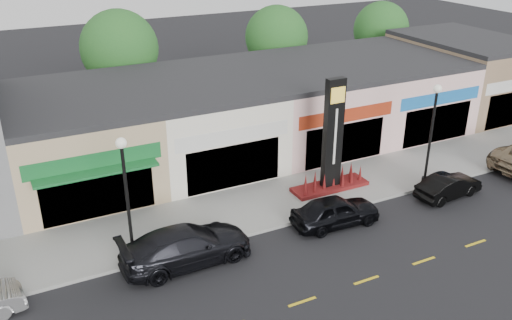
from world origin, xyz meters
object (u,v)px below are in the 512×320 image
object	(u,v)px
lamp_west_near	(126,188)
car_black_conv	(448,186)
lamp_east_near	(432,125)
car_dark_sedan	(186,246)
pylon_sign	(332,151)
car_black_sedan	(335,211)

from	to	relation	value
lamp_west_near	car_black_conv	distance (m)	16.42
lamp_east_near	car_dark_sedan	size ratio (longest dim) A/B	0.98
lamp_west_near	pylon_sign	bearing A→B (deg)	8.77
lamp_west_near	car_dark_sedan	xyz separation A→B (m)	(2.00, -1.09, -2.67)
car_dark_sedan	car_black_conv	world-z (taller)	car_dark_sedan
lamp_west_near	car_dark_sedan	world-z (taller)	lamp_west_near
pylon_sign	lamp_west_near	bearing A→B (deg)	-171.23
lamp_west_near	car_black_conv	bearing A→B (deg)	-5.73
lamp_east_near	car_black_conv	world-z (taller)	lamp_east_near
lamp_east_near	car_black_sedan	xyz separation A→B (m)	(-6.72, -1.33, -2.75)
pylon_sign	car_dark_sedan	xyz separation A→B (m)	(-9.00, -2.79, -1.47)
lamp_east_near	pylon_sign	xyz separation A→B (m)	(-5.00, 1.70, -1.20)
pylon_sign	car_dark_sedan	distance (m)	9.54
car_black_sedan	lamp_west_near	bearing A→B (deg)	85.02
pylon_sign	car_black_sedan	world-z (taller)	pylon_sign
lamp_west_near	lamp_east_near	size ratio (longest dim) A/B	1.00
pylon_sign	car_black_conv	world-z (taller)	pylon_sign
lamp_east_near	car_black_sedan	distance (m)	7.38
pylon_sign	car_dark_sedan	size ratio (longest dim) A/B	1.08
lamp_west_near	car_black_sedan	size ratio (longest dim) A/B	1.28
lamp_west_near	car_black_sedan	distance (m)	9.77
lamp_west_near	pylon_sign	size ratio (longest dim) A/B	0.91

